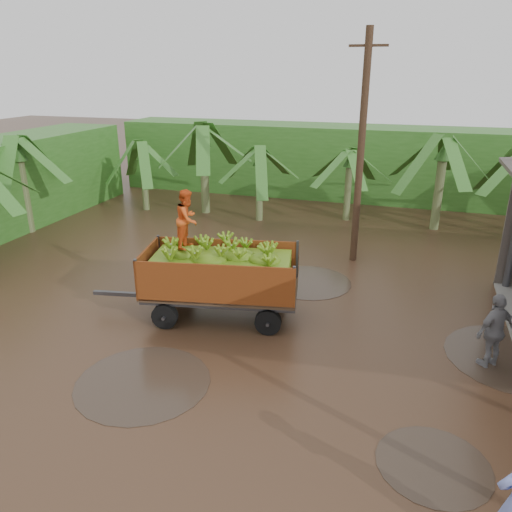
{
  "coord_description": "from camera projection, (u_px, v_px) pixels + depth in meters",
  "views": [
    {
      "loc": [
        2.17,
        -9.93,
        6.36
      ],
      "look_at": [
        -1.54,
        1.91,
        1.65
      ],
      "focal_mm": 35.0,
      "sensor_mm": 36.0,
      "label": 1
    }
  ],
  "objects": [
    {
      "name": "utility_pole",
      "position": [
        361.0,
        150.0,
        16.26
      ],
      "size": [
        1.2,
        0.24,
        7.55
      ],
      "color": "#47301E",
      "rests_on": "ground"
    },
    {
      "name": "banana_plants",
      "position": [
        220.0,
        196.0,
        18.53
      ],
      "size": [
        25.63,
        20.36,
        4.22
      ],
      "color": "#2D661E",
      "rests_on": "ground"
    },
    {
      "name": "ground",
      "position": [
        294.0,
        356.0,
        11.72
      ],
      "size": [
        100.0,
        100.0,
        0.0
      ],
      "primitive_type": "plane",
      "color": "black",
      "rests_on": "ground"
    },
    {
      "name": "banana_trailer",
      "position": [
        220.0,
        273.0,
        13.21
      ],
      "size": [
        5.73,
        2.66,
        3.44
      ],
      "rotation": [
        0.0,
        0.0,
        0.18
      ],
      "color": "#994415",
      "rests_on": "ground"
    },
    {
      "name": "man_grey",
      "position": [
        495.0,
        331.0,
        11.06
      ],
      "size": [
        1.06,
        1.02,
        1.77
      ],
      "primitive_type": "imported",
      "rotation": [
        0.0,
        0.0,
        3.87
      ],
      "color": "slate",
      "rests_on": "ground"
    },
    {
      "name": "hedge_north",
      "position": [
        328.0,
        161.0,
        25.92
      ],
      "size": [
        22.0,
        3.0,
        3.6
      ],
      "primitive_type": "cube",
      "color": "#2D661E",
      "rests_on": "ground"
    }
  ]
}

